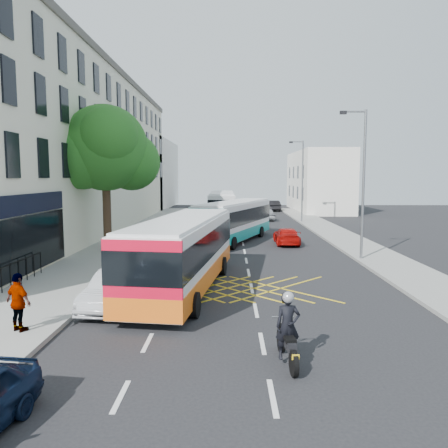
{
  "coord_description": "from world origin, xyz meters",
  "views": [
    {
      "loc": [
        -0.9,
        -11.72,
        4.61
      ],
      "look_at": [
        -1.21,
        10.5,
        2.2
      ],
      "focal_mm": 35.0,
      "sensor_mm": 36.0,
      "label": 1
    }
  ],
  "objects_px": {
    "lamp_far": "(301,177)",
    "pedestrian_far": "(19,302)",
    "lamp_near": "(362,177)",
    "motorbike": "(288,330)",
    "bus_near": "(184,252)",
    "red_hatchback": "(287,236)",
    "parked_car_silver": "(117,289)",
    "street_tree": "(105,149)",
    "distant_car_silver": "(266,214)",
    "distant_car_dark": "(273,206)",
    "distant_car_grey": "(216,209)",
    "bus_mid": "(234,220)",
    "bus_far": "(222,206)"
  },
  "relations": [
    {
      "from": "lamp_far",
      "to": "pedestrian_far",
      "type": "xyz_separation_m",
      "value": [
        -13.2,
        -31.55,
        -3.61
      ]
    },
    {
      "from": "lamp_near",
      "to": "motorbike",
      "type": "relative_size",
      "value": 3.87
    },
    {
      "from": "bus_near",
      "to": "pedestrian_far",
      "type": "xyz_separation_m",
      "value": [
        -4.21,
        -5.35,
        -0.55
      ]
    },
    {
      "from": "motorbike",
      "to": "red_hatchback",
      "type": "bearing_deg",
      "value": 77.56
    },
    {
      "from": "motorbike",
      "to": "parked_car_silver",
      "type": "distance_m",
      "value": 7.13
    },
    {
      "from": "street_tree",
      "to": "bus_near",
      "type": "relative_size",
      "value": 0.82
    },
    {
      "from": "distant_car_silver",
      "to": "distant_car_dark",
      "type": "distance_m",
      "value": 12.85
    },
    {
      "from": "lamp_far",
      "to": "parked_car_silver",
      "type": "height_order",
      "value": "lamp_far"
    },
    {
      "from": "bus_near",
      "to": "distant_car_silver",
      "type": "height_order",
      "value": "bus_near"
    },
    {
      "from": "lamp_far",
      "to": "distant_car_grey",
      "type": "distance_m",
      "value": 14.23
    },
    {
      "from": "street_tree",
      "to": "distant_car_silver",
      "type": "distance_m",
      "value": 23.41
    },
    {
      "from": "bus_mid",
      "to": "motorbike",
      "type": "xyz_separation_m",
      "value": [
        1.12,
        -20.52,
        -0.65
      ]
    },
    {
      "from": "bus_far",
      "to": "motorbike",
      "type": "height_order",
      "value": "bus_far"
    },
    {
      "from": "red_hatchback",
      "to": "distant_car_silver",
      "type": "distance_m",
      "value": 16.64
    },
    {
      "from": "street_tree",
      "to": "distant_car_dark",
      "type": "bearing_deg",
      "value": 67.54
    },
    {
      "from": "bus_mid",
      "to": "parked_car_silver",
      "type": "distance_m",
      "value": 16.49
    },
    {
      "from": "bus_mid",
      "to": "distant_car_silver",
      "type": "height_order",
      "value": "bus_mid"
    },
    {
      "from": "pedestrian_far",
      "to": "motorbike",
      "type": "bearing_deg",
      "value": -164.31
    },
    {
      "from": "red_hatchback",
      "to": "distant_car_silver",
      "type": "bearing_deg",
      "value": -89.29
    },
    {
      "from": "bus_far",
      "to": "distant_car_dark",
      "type": "bearing_deg",
      "value": 65.48
    },
    {
      "from": "red_hatchback",
      "to": "pedestrian_far",
      "type": "xyz_separation_m",
      "value": [
        -9.98,
        -17.5,
        0.44
      ]
    },
    {
      "from": "bus_near",
      "to": "bus_mid",
      "type": "relative_size",
      "value": 1.03
    },
    {
      "from": "bus_near",
      "to": "motorbike",
      "type": "bearing_deg",
      "value": -57.67
    },
    {
      "from": "bus_near",
      "to": "red_hatchback",
      "type": "distance_m",
      "value": 13.49
    },
    {
      "from": "red_hatchback",
      "to": "pedestrian_far",
      "type": "distance_m",
      "value": 20.15
    },
    {
      "from": "bus_far",
      "to": "motorbike",
      "type": "xyz_separation_m",
      "value": [
        2.25,
        -33.7,
        -0.75
      ]
    },
    {
      "from": "distant_car_grey",
      "to": "bus_far",
      "type": "bearing_deg",
      "value": -92.43
    },
    {
      "from": "red_hatchback",
      "to": "distant_car_grey",
      "type": "xyz_separation_m",
      "value": [
        -5.67,
        24.4,
        0.02
      ]
    },
    {
      "from": "distant_car_dark",
      "to": "pedestrian_far",
      "type": "xyz_separation_m",
      "value": [
        -11.86,
        -46.85,
        0.3
      ]
    },
    {
      "from": "street_tree",
      "to": "distant_car_dark",
      "type": "xyz_separation_m",
      "value": [
        13.37,
        32.34,
        -5.58
      ]
    },
    {
      "from": "bus_far",
      "to": "distant_car_dark",
      "type": "xyz_separation_m",
      "value": [
        6.58,
        14.92,
        -0.9
      ]
    },
    {
      "from": "lamp_far",
      "to": "bus_mid",
      "type": "height_order",
      "value": "lamp_far"
    },
    {
      "from": "bus_mid",
      "to": "street_tree",
      "type": "bearing_deg",
      "value": -131.31
    },
    {
      "from": "lamp_near",
      "to": "pedestrian_far",
      "type": "height_order",
      "value": "lamp_near"
    },
    {
      "from": "lamp_near",
      "to": "bus_near",
      "type": "bearing_deg",
      "value": -145.41
    },
    {
      "from": "bus_far",
      "to": "distant_car_grey",
      "type": "xyz_separation_m",
      "value": [
        -0.96,
        9.98,
        -1.03
      ]
    },
    {
      "from": "pedestrian_far",
      "to": "bus_near",
      "type": "bearing_deg",
      "value": -99.29
    },
    {
      "from": "lamp_near",
      "to": "bus_far",
      "type": "xyz_separation_m",
      "value": [
        -7.92,
        20.38,
        -3.0
      ]
    },
    {
      "from": "lamp_near",
      "to": "bus_near",
      "type": "xyz_separation_m",
      "value": [
        -8.98,
        -6.2,
        -3.06
      ]
    },
    {
      "from": "distant_car_silver",
      "to": "pedestrian_far",
      "type": "relative_size",
      "value": 2.23
    },
    {
      "from": "lamp_near",
      "to": "lamp_far",
      "type": "bearing_deg",
      "value": 90.0
    },
    {
      "from": "pedestrian_far",
      "to": "street_tree",
      "type": "bearing_deg",
      "value": -55.14
    },
    {
      "from": "distant_car_grey",
      "to": "distant_car_silver",
      "type": "bearing_deg",
      "value": -62.09
    },
    {
      "from": "lamp_near",
      "to": "distant_car_silver",
      "type": "bearing_deg",
      "value": 98.24
    },
    {
      "from": "bus_mid",
      "to": "lamp_far",
      "type": "bearing_deg",
      "value": 82.49
    },
    {
      "from": "lamp_near",
      "to": "bus_far",
      "type": "relative_size",
      "value": 0.73
    },
    {
      "from": "lamp_near",
      "to": "motorbike",
      "type": "distance_m",
      "value": 14.95
    },
    {
      "from": "lamp_near",
      "to": "distant_car_grey",
      "type": "xyz_separation_m",
      "value": [
        -8.88,
        30.36,
        -4.03
      ]
    },
    {
      "from": "lamp_far",
      "to": "motorbike",
      "type": "bearing_deg",
      "value": -99.67
    },
    {
      "from": "street_tree",
      "to": "distant_car_silver",
      "type": "bearing_deg",
      "value": 59.78
    }
  ]
}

